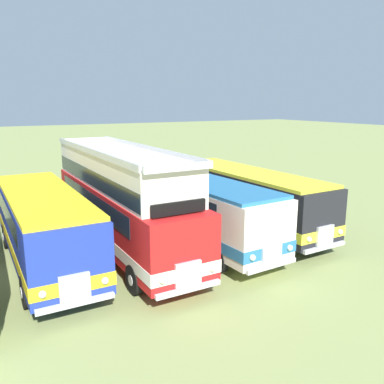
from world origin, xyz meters
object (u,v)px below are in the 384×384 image
Objects in this scene: bus_sixth_in_row at (121,197)px; bus_seventh_in_row at (192,203)px; bus_eighth_in_row at (246,195)px; bus_fifth_in_row at (43,223)px.

bus_seventh_in_row is at bearing -6.57° from bus_sixth_in_row.
bus_sixth_in_row reaches higher than bus_eighth_in_row.
bus_sixth_in_row is (3.27, 0.26, 0.61)m from bus_fifth_in_row.
bus_fifth_in_row and bus_eighth_in_row have the same top height.
bus_seventh_in_row is 3.28m from bus_eighth_in_row.
bus_seventh_in_row is (6.53, -0.12, 0.00)m from bus_fifth_in_row.
bus_fifth_in_row is at bearing -179.54° from bus_eighth_in_row.
bus_seventh_in_row is (3.27, -0.38, -0.61)m from bus_sixth_in_row.
bus_sixth_in_row reaches higher than bus_seventh_in_row.
bus_eighth_in_row is (3.27, 0.20, -0.00)m from bus_seventh_in_row.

